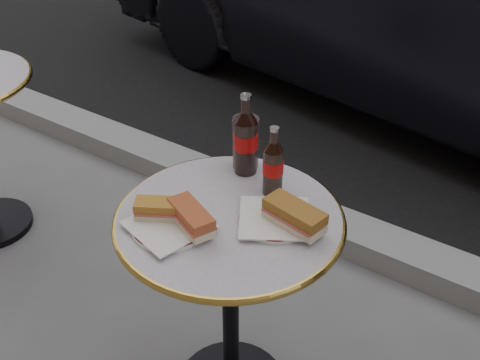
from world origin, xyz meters
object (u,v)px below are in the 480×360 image
Objects in this scene: plate_left at (169,227)px; cola_bottle_right at (273,161)px; plate_right at (275,220)px; bistro_table at (231,312)px; cola_bottle_left at (246,134)px; cola_glass at (246,142)px.

plate_left is 0.33m from cola_bottle_right.
cola_bottle_right is (-0.08, 0.11, 0.10)m from plate_right.
plate_right is at bearing 22.72° from bistro_table.
plate_left is 0.36m from cola_bottle_left.
cola_glass is (-0.00, 0.36, 0.08)m from plate_left.
cola_bottle_right is 0.16m from cola_glass.
plate_left is 0.78× the size of cola_bottle_left.
cola_bottle_left reaches higher than cola_bottle_right.
bistro_table is 0.39m from plate_right.
cola_glass is (-0.21, 0.18, 0.08)m from plate_right.
cola_glass is at bearing 124.29° from cola_bottle_left.
cola_glass reaches higher than plate_right.
plate_right is 0.78× the size of cola_bottle_left.
cola_glass is at bearing 152.56° from cola_bottle_right.
plate_right is (0.11, 0.05, 0.37)m from bistro_table.
cola_bottle_right is (0.04, 0.16, 0.47)m from bistro_table.
plate_left reaches higher than bistro_table.
plate_left is 1.01× the size of plate_right.
cola_bottle_left reaches higher than plate_right.
cola_bottle_left is (0.01, 0.34, 0.12)m from plate_left.
plate_right is 1.20× the size of cola_glass.
cola_bottle_left is (-0.09, 0.20, 0.49)m from bistro_table.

